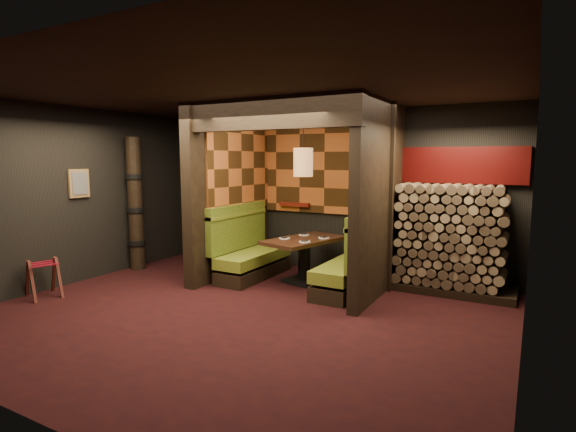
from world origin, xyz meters
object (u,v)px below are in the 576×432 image
Objects in this scene: booth_bench_left at (249,254)px; luggage_rack at (43,277)px; totem_column at (135,205)px; firewood_stack at (456,240)px; booth_bench_right at (353,266)px; dining_table at (304,253)px; pendant_lamp at (303,162)px.

booth_bench_left is 2.44× the size of luggage_rack.
luggage_rack is 2.06m from totem_column.
firewood_stack is (5.26, 3.11, 0.52)m from luggage_rack.
booth_bench_right is 4.59m from luggage_rack.
booth_bench_right is 0.92× the size of firewood_stack.
luggage_rack is 0.27× the size of totem_column.
firewood_stack reaches higher than luggage_rack.
totem_column is at bearing -167.42° from dining_table.
pendant_lamp is (1.00, 0.09, 1.56)m from booth_bench_left.
booth_bench_right is 1.80m from pendant_lamp.
totem_column is (-0.08, 1.86, 0.89)m from luggage_rack.
dining_table is 3.94m from luggage_rack.
booth_bench_right reaches higher than dining_table.
dining_table is at bearing 171.26° from booth_bench_right.
firewood_stack is at bearing 12.17° from booth_bench_left.
firewood_stack is at bearing 27.35° from booth_bench_right.
totem_column is 5.49m from firewood_stack.
pendant_lamp is 0.46× the size of totem_column.
firewood_stack is at bearing 13.19° from totem_column.
firewood_stack reaches higher than dining_table.
firewood_stack is (2.25, 0.56, 0.32)m from dining_table.
dining_table reaches higher than luggage_rack.
luggage_rack is (-3.90, -2.41, -0.10)m from booth_bench_right.
luggage_rack is at bearing -129.83° from booth_bench_left.
totem_column is at bearing -172.14° from booth_bench_right.
pendant_lamp reaches higher than dining_table.
luggage_rack is (-3.00, -2.50, -1.66)m from pendant_lamp.
dining_table is (-0.90, 0.14, 0.09)m from booth_bench_right.
booth_bench_right is at bearing 31.69° from luggage_rack.
pendant_lamp is at bearing 5.06° from booth_bench_left.
totem_column is (-3.98, -0.55, 0.79)m from booth_bench_right.
luggage_rack is (-2.01, -2.41, -0.10)m from booth_bench_left.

